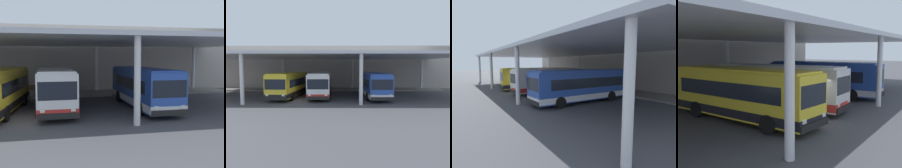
% 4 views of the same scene
% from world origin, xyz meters
% --- Properties ---
extents(ground_plane, '(200.00, 200.00, 0.00)m').
position_xyz_m(ground_plane, '(0.00, 0.00, 0.00)').
color(ground_plane, '#47474C').
extents(platform_kerb, '(42.00, 4.50, 0.18)m').
position_xyz_m(platform_kerb, '(0.00, 11.75, 0.09)').
color(platform_kerb, gray).
rests_on(platform_kerb, ground).
extents(canopy_shelter, '(40.00, 17.00, 5.55)m').
position_xyz_m(canopy_shelter, '(0.00, 5.50, 5.31)').
color(canopy_shelter, silver).
rests_on(canopy_shelter, ground).
extents(bus_nearest_bay, '(3.26, 10.68, 3.17)m').
position_xyz_m(bus_nearest_bay, '(-2.57, 3.34, 1.66)').
color(bus_nearest_bay, yellow).
rests_on(bus_nearest_bay, ground).
extents(bus_second_bay, '(2.97, 10.61, 3.17)m').
position_xyz_m(bus_second_bay, '(1.41, 3.66, 1.66)').
color(bus_second_bay, white).
rests_on(bus_second_bay, ground).
extents(bus_middle_bay, '(2.85, 10.57, 3.17)m').
position_xyz_m(bus_middle_bay, '(8.36, 3.22, 1.66)').
color(bus_middle_bay, '#284CA8').
rests_on(bus_middle_bay, ground).
extents(bench_waiting, '(1.80, 0.45, 0.92)m').
position_xyz_m(bench_waiting, '(-0.88, 11.82, 0.66)').
color(bench_waiting, brown).
rests_on(bench_waiting, platform_kerb).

